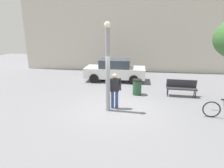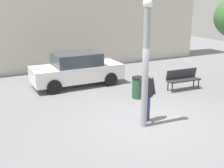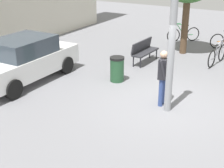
# 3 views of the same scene
# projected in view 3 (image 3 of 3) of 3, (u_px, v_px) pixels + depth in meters

# --- Properties ---
(ground_plane) EXTENTS (36.00, 36.00, 0.00)m
(ground_plane) POSITION_uv_depth(u_px,v_px,m) (162.00, 103.00, 9.95)
(ground_plane) COLOR slate
(lamppost) EXTENTS (0.28, 0.28, 3.91)m
(lamppost) POSITION_uv_depth(u_px,v_px,m) (172.00, 40.00, 8.74)
(lamppost) COLOR gray
(lamppost) RESTS_ON ground_plane
(person_by_lamppost) EXTENTS (0.62, 0.35, 1.67)m
(person_by_lamppost) POSITION_uv_depth(u_px,v_px,m) (163.00, 74.00, 9.51)
(person_by_lamppost) COLOR #334784
(person_by_lamppost) RESTS_ON ground_plane
(park_bench) EXTENTS (1.62, 0.55, 0.92)m
(park_bench) POSITION_uv_depth(u_px,v_px,m) (144.00, 50.00, 13.44)
(park_bench) COLOR #2D2D33
(park_bench) RESTS_ON ground_plane
(bicycle_silver) EXTENTS (1.80, 0.29, 0.97)m
(bicycle_silver) POSITION_uv_depth(u_px,v_px,m) (217.00, 55.00, 13.27)
(bicycle_silver) COLOR black
(bicycle_silver) RESTS_ON ground_plane
(bicycle_green) EXTENTS (1.34, 1.29, 0.97)m
(bicycle_green) POSITION_uv_depth(u_px,v_px,m) (183.00, 34.00, 16.63)
(bicycle_green) COLOR black
(bicycle_green) RESTS_ON ground_plane
(parked_car_white) EXTENTS (4.21, 1.84, 1.55)m
(parked_car_white) POSITION_uv_depth(u_px,v_px,m) (24.00, 60.00, 11.43)
(parked_car_white) COLOR silver
(parked_car_white) RESTS_ON ground_plane
(trash_bin) EXTENTS (0.51, 0.51, 0.89)m
(trash_bin) POSITION_uv_depth(u_px,v_px,m) (117.00, 69.00, 11.50)
(trash_bin) COLOR #234C2D
(trash_bin) RESTS_ON ground_plane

